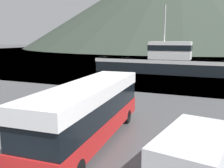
{
  "coord_description": "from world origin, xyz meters",
  "views": [
    {
      "loc": [
        5.47,
        -4.22,
        5.62
      ],
      "look_at": [
        -2.43,
        14.21,
        2.0
      ],
      "focal_mm": 40.0,
      "sensor_mm": 36.0,
      "label": 1
    }
  ],
  "objects": [
    {
      "name": "water_surface",
      "position": [
        0.0,
        141.07,
        0.0
      ],
      "size": [
        240.0,
        240.0,
        0.0
      ],
      "primitive_type": "plane",
      "color": "#475B6B",
      "rests_on": "ground"
    },
    {
      "name": "hill_backdrop",
      "position": [
        -25.07,
        181.95,
        32.07
      ],
      "size": [
        209.14,
        209.14,
        64.14
      ],
      "primitive_type": "cone",
      "color": "#333D33",
      "rests_on": "ground"
    },
    {
      "name": "mooring_bollard",
      "position": [
        -8.58,
        19.55,
        0.37
      ],
      "size": [
        0.33,
        0.33,
        0.69
      ],
      "color": "#B29919",
      "rests_on": "ground"
    },
    {
      "name": "delivery_van",
      "position": [
        4.98,
        5.3,
        1.22
      ],
      "size": [
        3.12,
        6.4,
        2.29
      ],
      "rotation": [
        0.0,
        0.0,
        -0.16
      ],
      "color": "silver",
      "rests_on": "ground"
    },
    {
      "name": "small_boat",
      "position": [
        -10.14,
        42.74,
        0.54
      ],
      "size": [
        5.93,
        7.84,
        1.07
      ],
      "rotation": [
        0.0,
        0.0,
        5.76
      ],
      "color": "#19234C",
      "rests_on": "water_surface"
    },
    {
      "name": "storage_bin",
      "position": [
        -6.5,
        8.91,
        0.68
      ],
      "size": [
        1.37,
        1.32,
        1.33
      ],
      "color": "green",
      "rests_on": "ground"
    },
    {
      "name": "fishing_boat",
      "position": [
        -3.57,
        37.18,
        1.93
      ],
      "size": [
        20.97,
        4.61,
        11.02
      ],
      "rotation": [
        0.0,
        0.0,
        1.58
      ],
      "color": "black",
      "rests_on": "water_surface"
    },
    {
      "name": "tour_bus",
      "position": [
        -0.83,
        7.36,
        1.84
      ],
      "size": [
        3.3,
        10.8,
        3.27
      ],
      "rotation": [
        0.0,
        0.0,
        0.07
      ],
      "color": "red",
      "rests_on": "ground"
    }
  ]
}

